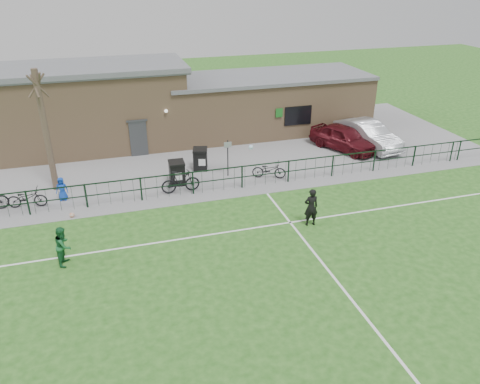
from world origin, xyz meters
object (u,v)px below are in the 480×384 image
object	(u,v)px
car_maroon	(344,138)
outfield_player	(64,246)
sign_post	(228,158)
bicycle_e	(269,170)
ball_ground	(72,215)
wheelie_bin_left	(177,173)
bicycle_c	(27,198)
spectator_child	(62,189)
bare_tree	(46,132)
bicycle_d	(180,181)
wheelie_bin_right	(200,160)
car_silver	(367,135)

from	to	relation	value
car_maroon	outfield_player	world-z (taller)	outfield_player
sign_post	bicycle_e	bearing A→B (deg)	-24.19
ball_ground	outfield_player	bearing A→B (deg)	-91.77
wheelie_bin_left	sign_post	bearing A→B (deg)	6.08
bicycle_c	spectator_child	xyz separation A→B (m)	(1.54, 0.31, 0.11)
bare_tree	wheelie_bin_left	world-z (taller)	bare_tree
outfield_player	car_maroon	bearing A→B (deg)	-50.18
sign_post	spectator_child	xyz separation A→B (m)	(-8.31, -0.50, -0.42)
sign_post	bicycle_d	xyz separation A→B (m)	(-2.76, -1.27, -0.43)
wheelie_bin_right	bicycle_c	distance (m)	8.90
bare_tree	bicycle_c	world-z (taller)	bare_tree
wheelie_bin_left	spectator_child	bearing A→B (deg)	-174.92
wheelie_bin_right	bicycle_d	xyz separation A→B (m)	(-1.56, -2.59, 0.02)
bicycle_c	outfield_player	size ratio (longest dim) A/B	1.14
wheelie_bin_right	sign_post	size ratio (longest dim) A/B	0.55
spectator_child	outfield_player	xyz separation A→B (m)	(0.32, -5.59, 0.18)
car_maroon	bicycle_e	size ratio (longest dim) A/B	2.49
wheelie_bin_left	wheelie_bin_right	size ratio (longest dim) A/B	1.02
wheelie_bin_left	spectator_child	size ratio (longest dim) A/B	0.97
bicycle_d	spectator_child	xyz separation A→B (m)	(-5.55, 0.77, 0.00)
bicycle_c	spectator_child	size ratio (longest dim) A/B	1.54
wheelie_bin_left	bicycle_e	world-z (taller)	wheelie_bin_left
bicycle_c	ball_ground	size ratio (longest dim) A/B	7.73
bare_tree	car_silver	bearing A→B (deg)	2.99
bare_tree	car_silver	size ratio (longest dim) A/B	1.24
wheelie_bin_right	sign_post	bearing A→B (deg)	-32.59
bare_tree	bicycle_c	xyz separation A→B (m)	(-1.14, -1.68, -2.51)
car_maroon	bicycle_e	xyz separation A→B (m)	(-5.78, -2.72, -0.29)
car_maroon	bicycle_d	world-z (taller)	car_maroon
spectator_child	ball_ground	distance (m)	2.01
sign_post	bicycle_c	world-z (taller)	sign_post
outfield_player	bicycle_c	bearing A→B (deg)	32.47
bare_tree	ball_ground	world-z (taller)	bare_tree
sign_post	outfield_player	bearing A→B (deg)	-142.68
bicycle_e	bare_tree	bearing A→B (deg)	103.46
bicycle_e	spectator_child	world-z (taller)	spectator_child
bicycle_c	outfield_player	distance (m)	5.61
wheelie_bin_right	car_silver	size ratio (longest dim) A/B	0.23
sign_post	bicycle_e	world-z (taller)	sign_post
car_maroon	bicycle_c	bearing A→B (deg)	163.81
bicycle_d	bicycle_c	bearing A→B (deg)	84.89
car_maroon	car_silver	xyz separation A→B (m)	(1.58, -0.00, 0.05)
sign_post	outfield_player	distance (m)	10.06
car_silver	bicycle_c	distance (m)	19.39
car_maroon	car_silver	distance (m)	1.59
bicycle_e	outfield_player	size ratio (longest dim) A/B	1.13
bicycle_c	bicycle_e	bearing A→B (deg)	-81.76
car_maroon	bicycle_d	bearing A→B (deg)	171.66
bare_tree	spectator_child	distance (m)	2.79
bicycle_c	bicycle_e	size ratio (longest dim) A/B	1.01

